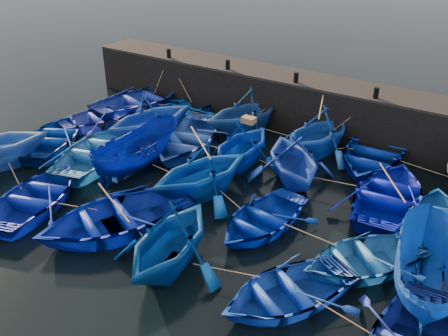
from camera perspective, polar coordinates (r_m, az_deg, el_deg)
The scene contains 33 objects.
ground at distance 18.89m, azimuth -5.39°, elevation -5.71°, with size 120.00×120.00×0.00m, color black.
quay_wall at distance 26.37m, azimuth 8.86°, elevation 7.33°, with size 26.00×2.50×2.50m, color black.
quay_top at distance 25.94m, azimuth 9.08°, elevation 10.03°, with size 26.00×2.50×0.12m, color black.
bollard_0 at distance 29.22m, azimuth -6.33°, elevation 12.90°, with size 0.24×0.24×0.50m, color black.
bollard_1 at distance 26.92m, azimuth 0.43°, elevation 11.74°, with size 0.24×0.24×0.50m, color black.
bollard_2 at distance 25.06m, azimuth 8.23°, elevation 10.19°, with size 0.24×0.24×0.50m, color black.
bollard_3 at distance 23.74m, azimuth 17.00°, elevation 8.21°, with size 0.24×0.24×0.50m, color black.
boat_0 at distance 28.83m, azimuth -9.58°, elevation 7.71°, with size 4.07×5.70×1.18m, color navy.
boat_1 at distance 27.45m, azimuth -5.24°, elevation 6.61°, with size 3.11×4.35×0.90m, color #054499.
boat_2 at distance 25.13m, azimuth 2.41°, elevation 6.46°, with size 3.93×4.55×2.40m, color navy.
boat_3 at distance 23.33m, azimuth 10.77°, elevation 4.13°, with size 3.86×4.47×2.36m, color #12459F.
boat_4 at distance 23.24m, azimuth 16.64°, elevation 1.64°, with size 3.90×5.45×1.13m, color navy.
boat_6 at distance 27.19m, azimuth -13.88°, elevation 5.70°, with size 3.20×4.47×0.93m, color #2A39A0.
boat_7 at distance 24.53m, azimuth -8.37°, elevation 5.75°, with size 4.10×4.76×2.51m, color #153F9E.
boat_8 at distance 23.77m, azimuth -4.41°, elevation 3.45°, with size 4.01×5.61×1.16m, color blue.
boat_9 at distance 21.92m, azimuth 2.10°, elevation 2.74°, with size 3.55×4.12×2.17m, color #00309D.
boat_10 at distance 20.71m, azimuth 7.98°, elevation 1.07°, with size 3.77×4.37×2.30m, color #183CB7.
boat_11 at distance 20.22m, azimuth 18.39°, elevation -2.90°, with size 3.76×5.25×1.09m, color #030EA8.
boat_12 at distance 19.52m, azimuth 23.18°, elevation -5.37°, with size 3.10×4.33×0.90m, color #1052A0.
boat_13 at distance 25.34m, azimuth -18.91°, elevation 3.37°, with size 3.47×4.86×1.01m, color navy.
boat_14 at distance 23.22m, azimuth -14.26°, elevation 1.94°, with size 3.89×5.44×1.13m, color blue.
boat_15 at distance 21.92m, azimuth -10.01°, elevation 1.90°, with size 1.84×4.89×1.89m, color #001072.
boat_16 at distance 19.53m, azimuth -2.62°, elevation -0.27°, with size 3.92×4.55×2.40m, color #02409B.
boat_17 at distance 18.04m, azimuth 4.34°, elevation -5.77°, with size 3.06×4.28×0.89m, color #022397.
boat_18 at distance 16.77m, azimuth 15.67°, elevation -9.86°, with size 3.12×4.36×0.91m, color #276AB3.
boat_19 at distance 16.09m, azimuth 21.88°, elevation -10.71°, with size 1.82×4.82×1.86m, color navy.
boat_21 at distance 20.46m, azimuth -20.65°, elevation -3.04°, with size 3.52×4.93×1.02m, color #0B219E.
boat_22 at distance 18.25m, azimuth -12.37°, elevation -5.44°, with size 4.07×5.69×1.18m, color #08219E.
boat_23 at distance 15.89m, azimuth -6.24°, elevation -8.00°, with size 3.79×4.40×2.32m, color navy.
boat_24 at distance 15.11m, azimuth 7.20°, elevation -13.75°, with size 3.14×4.39×0.91m, color #143EB1.
wooden_crate at distance 21.28m, azimuth 2.85°, elevation 5.50°, with size 0.57×0.40×0.26m, color olive.
mooring_ropes at distance 21.98m, azimuth 2.27°, elevation 2.23°, with size 17.48×11.94×2.10m.
loose_oars at distance 19.45m, azimuth 4.37°, elevation 1.50°, with size 9.94×11.73×1.37m.
Camera 1 is at (10.08, -12.04, 10.50)m, focal length 40.00 mm.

